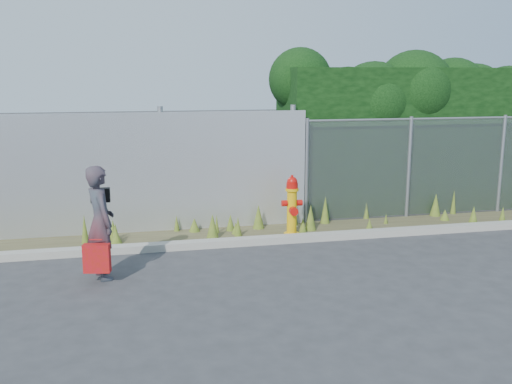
{
  "coord_description": "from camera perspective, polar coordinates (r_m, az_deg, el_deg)",
  "views": [
    {
      "loc": [
        -2.24,
        -7.39,
        2.85
      ],
      "look_at": [
        -0.3,
        1.4,
        1.0
      ],
      "focal_mm": 40.0,
      "sensor_mm": 36.0,
      "label": 1
    }
  ],
  "objects": [
    {
      "name": "chainlink_fence",
      "position": [
        12.38,
        19.35,
        2.5
      ],
      "size": [
        6.5,
        0.07,
        2.05
      ],
      "color": "gray",
      "rests_on": "ground"
    },
    {
      "name": "corrugated_fence",
      "position": [
        10.59,
        -17.72,
        1.56
      ],
      "size": [
        8.5,
        0.21,
        2.3
      ],
      "color": "#B1B4B9",
      "rests_on": "ground"
    },
    {
      "name": "curb",
      "position": [
        9.86,
        1.21,
        -4.82
      ],
      "size": [
        16.0,
        0.22,
        0.12
      ],
      "primitive_type": "cube",
      "color": "gray",
      "rests_on": "ground"
    },
    {
      "name": "weed_strip",
      "position": [
        10.42,
        -2.56,
        -3.5
      ],
      "size": [
        16.0,
        1.27,
        0.53
      ],
      "color": "#484229",
      "rests_on": "ground"
    },
    {
      "name": "red_tote_bag",
      "position": [
        8.18,
        -15.63,
        -6.4
      ],
      "size": [
        0.36,
        0.13,
        0.47
      ],
      "rotation": [
        0.0,
        0.0,
        -0.19
      ],
      "color": "#A01B09"
    },
    {
      "name": "woman",
      "position": [
        8.33,
        -15.3,
        -2.96
      ],
      "size": [
        0.57,
        0.69,
        1.62
      ],
      "primitive_type": "imported",
      "rotation": [
        0.0,
        0.0,
        1.92
      ],
      "color": "#0D4B57",
      "rests_on": "ground"
    },
    {
      "name": "fire_hydrant",
      "position": [
        10.2,
        3.62,
        -1.49
      ],
      "size": [
        0.37,
        0.33,
        1.12
      ],
      "rotation": [
        0.0,
        0.0,
        -0.04
      ],
      "color": "#DCA60B",
      "rests_on": "ground"
    },
    {
      "name": "hedge",
      "position": [
        13.2,
        17.63,
        6.96
      ],
      "size": [
        7.59,
        1.9,
        3.42
      ],
      "color": "black",
      "rests_on": "ground"
    },
    {
      "name": "ground",
      "position": [
        8.23,
        4.19,
        -8.68
      ],
      "size": [
        80.0,
        80.0,
        0.0
      ],
      "primitive_type": "plane",
      "color": "#323235",
      "rests_on": "ground"
    },
    {
      "name": "black_shoulder_bag",
      "position": [
        8.4,
        -15.3,
        -0.3
      ],
      "size": [
        0.27,
        0.11,
        0.2
      ],
      "rotation": [
        0.0,
        0.0,
        -0.03
      ],
      "color": "black"
    }
  ]
}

